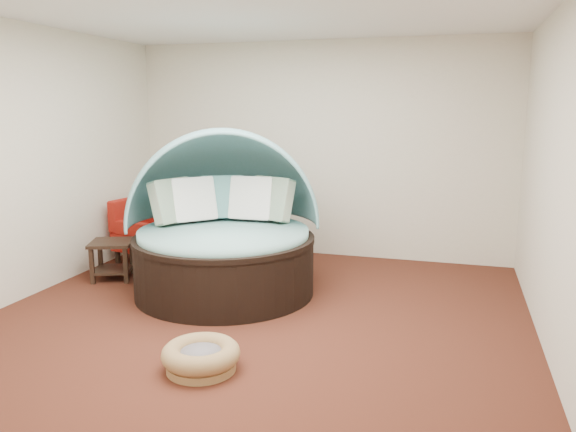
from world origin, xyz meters
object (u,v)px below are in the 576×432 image
(red_armchair, at_px, (145,232))
(side_table, at_px, (112,255))
(canopy_daybed, at_px, (223,217))
(pet_basket, at_px, (201,356))

(red_armchair, distance_m, side_table, 0.81)
(canopy_daybed, distance_m, pet_basket, 2.04)
(red_armchair, height_order, side_table, red_armchair)
(canopy_daybed, relative_size, side_table, 4.25)
(red_armchair, bearing_deg, pet_basket, -41.16)
(pet_basket, height_order, red_armchair, red_armchair)
(side_table, bearing_deg, pet_basket, -42.71)
(canopy_daybed, relative_size, red_armchair, 3.15)
(red_armchair, bearing_deg, canopy_daybed, -17.76)
(canopy_daybed, height_order, side_table, canopy_daybed)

